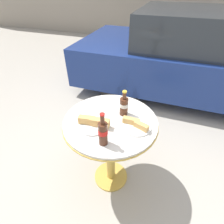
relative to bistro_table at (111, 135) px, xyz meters
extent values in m
plane|color=#A8A093|center=(0.00, 0.00, -0.61)|extent=(30.00, 30.00, 0.00)
cylinder|color=gold|center=(0.00, 0.00, -0.60)|extent=(0.34, 0.34, 0.02)
cylinder|color=gold|center=(0.00, 0.00, -0.22)|extent=(0.08, 0.08, 0.74)
cylinder|color=gold|center=(0.00, 0.00, 0.14)|extent=(0.74, 0.74, 0.01)
cylinder|color=beige|center=(0.00, 0.00, 0.16)|extent=(0.73, 0.73, 0.02)
cylinder|color=#4C2819|center=(0.07, 0.10, 0.24)|extent=(0.07, 0.07, 0.15)
cylinder|color=silver|center=(0.07, 0.10, 0.26)|extent=(0.07, 0.07, 0.03)
cylinder|color=#4C2819|center=(0.07, 0.10, 0.34)|extent=(0.03, 0.03, 0.06)
cylinder|color=gold|center=(0.07, 0.10, 0.37)|extent=(0.03, 0.03, 0.01)
cylinder|color=#4C2819|center=(0.04, -0.24, 0.25)|extent=(0.06, 0.06, 0.17)
cylinder|color=red|center=(0.04, -0.24, 0.27)|extent=(0.06, 0.06, 0.04)
cylinder|color=#4C2819|center=(0.04, -0.24, 0.37)|extent=(0.03, 0.03, 0.07)
cylinder|color=red|center=(0.04, -0.24, 0.41)|extent=(0.03, 0.03, 0.01)
cylinder|color=white|center=(-0.10, -0.10, 0.17)|extent=(0.23, 0.23, 0.01)
cube|color=white|center=(-0.10, -0.10, 0.18)|extent=(0.19, 0.19, 0.00)
cube|color=tan|center=(-0.15, -0.10, 0.21)|extent=(0.13, 0.07, 0.06)
cube|color=tan|center=(-0.05, -0.10, 0.21)|extent=(0.15, 0.06, 0.06)
cylinder|color=white|center=(0.20, -0.01, 0.17)|extent=(0.23, 0.23, 0.01)
cube|color=white|center=(0.20, -0.01, 0.18)|extent=(0.19, 0.19, 0.00)
cube|color=tan|center=(0.16, 0.00, 0.20)|extent=(0.13, 0.04, 0.04)
cube|color=tan|center=(0.24, -0.03, 0.20)|extent=(0.11, 0.07, 0.04)
cube|color=navy|center=(1.09, 2.13, -0.11)|extent=(4.55, 1.77, 0.61)
cube|color=#23282D|center=(0.87, 2.13, 0.44)|extent=(2.18, 1.56, 0.49)
cylinder|color=black|center=(-0.32, 2.91, -0.26)|extent=(0.70, 0.21, 0.70)
cylinder|color=black|center=(-0.32, 1.35, -0.26)|extent=(0.70, 0.21, 0.70)
camera|label=1|loc=(0.35, -0.97, 1.04)|focal=28.00mm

